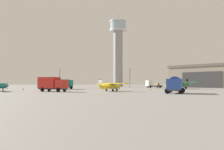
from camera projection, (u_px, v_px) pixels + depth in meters
The scene contains 14 objects.
ground_plane at pixel (105, 92), 48.01m from camera, with size 400.00×400.00×0.00m, color gray.
control_tower at pixel (118, 47), 114.09m from camera, with size 8.60×8.60×37.47m.
hangar at pixel (212, 76), 96.47m from camera, with size 37.57×37.35×9.33m.
airplane_green at pixel (182, 84), 71.73m from camera, with size 8.89×8.91×3.25m.
airplane_yellow at pixel (110, 86), 50.48m from camera, with size 7.48×7.35×2.71m.
truck_box_red at pixel (52, 84), 48.71m from camera, with size 6.82×4.86×3.15m.
truck_flatbed_white at pixel (152, 84), 85.60m from camera, with size 6.82×4.33×2.81m.
truck_fuel_tanker_blue at pixel (175, 84), 40.80m from camera, with size 4.51×6.32×3.04m.
truck_box_teal at pixel (64, 84), 68.02m from camera, with size 4.94×6.13×2.93m.
light_post_east at pixel (60, 76), 95.11m from camera, with size 0.44×0.44×8.38m.
light_post_north at pixel (130, 75), 90.16m from camera, with size 0.44×0.44×8.64m.
traffic_cone_near_left at pixel (23, 88), 62.14m from camera, with size 0.36×0.36×0.72m.
traffic_cone_near_right at pixel (151, 89), 56.92m from camera, with size 0.36×0.36×0.74m.
traffic_cone_mid_apron at pixel (167, 90), 50.68m from camera, with size 0.36×0.36×0.73m.
Camera 1 is at (1.29, -48.11, 1.87)m, focal length 36.07 mm.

